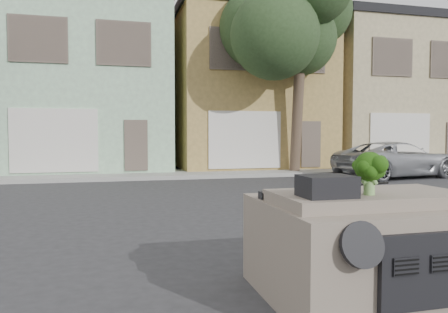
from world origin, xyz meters
name	(u,v)px	position (x,y,z in m)	size (l,w,h in m)	color
ground_plane	(263,233)	(0.00, 0.00, 0.00)	(120.00, 120.00, 0.00)	#303033
sidewalk	(175,174)	(0.00, 10.50, 0.07)	(40.00, 3.00, 0.15)	gray
townhouse_mint	(88,89)	(-3.50, 14.50, 3.77)	(7.20, 8.20, 7.55)	#9DC5A0
townhouse_tan	(241,93)	(4.00, 14.50, 3.77)	(7.20, 8.20, 7.55)	#A38547
townhouse_beige	(371,96)	(11.50, 14.50, 3.77)	(7.20, 8.20, 7.55)	tan
silver_pickup	(396,177)	(8.27, 7.73, 0.00)	(2.31, 5.02, 1.39)	#AEB0B6
tree_near	(298,72)	(5.00, 9.80, 4.25)	(4.40, 4.00, 8.50)	#273D1F
car_dashboard	(360,243)	(0.00, -3.00, 0.56)	(2.00, 1.80, 1.12)	#796C5E
instrument_hump	(327,186)	(-0.58, -3.35, 1.22)	(0.48, 0.38, 0.20)	black
wiper_arm	(364,184)	(0.28, -2.62, 1.13)	(0.70, 0.03, 0.02)	black
broccoli	(369,173)	(-0.12, -3.33, 1.33)	(0.35, 0.35, 0.42)	#173709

